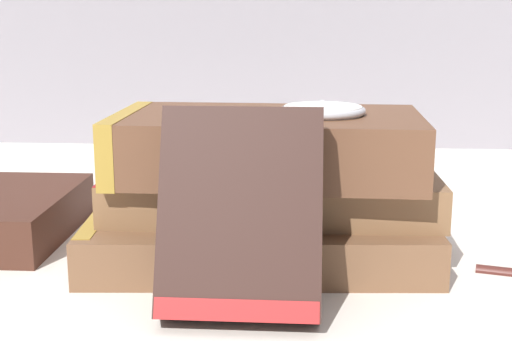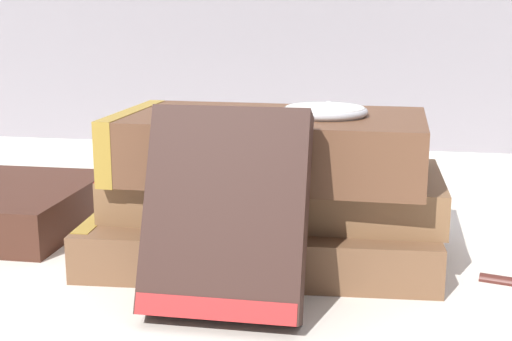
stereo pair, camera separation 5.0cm
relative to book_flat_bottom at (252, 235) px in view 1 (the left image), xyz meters
The scene contains 7 objects.
ground_plane 0.02m from the book_flat_bottom, 166.10° to the right, with size 3.00×3.00×0.00m, color silver.
book_flat_bottom is the anchor object (origin of this frame).
book_flat_middle 0.03m from the book_flat_bottom, 55.59° to the left, with size 0.23×0.12×0.03m.
book_flat_top 0.07m from the book_flat_bottom, 44.74° to the right, with size 0.21×0.12×0.04m.
book_leaning_front 0.11m from the book_flat_bottom, 89.13° to the right, with size 0.09×0.07×0.12m.
pocket_watch 0.10m from the book_flat_bottom, ahead, with size 0.06×0.06×0.01m.
reading_glasses 0.12m from the book_flat_bottom, 103.61° to the left, with size 0.10×0.07×0.00m.
Camera 1 is at (0.05, -0.48, 0.17)m, focal length 50.00 mm.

